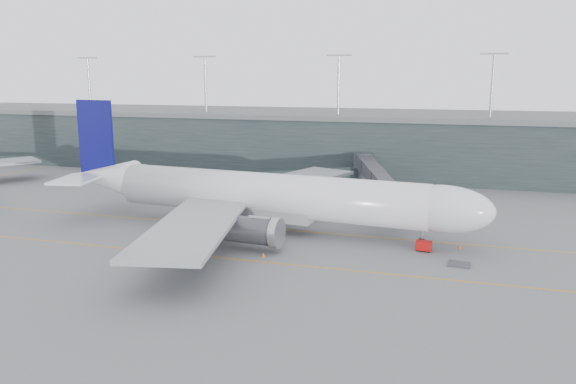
# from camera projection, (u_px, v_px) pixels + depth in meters

# --- Properties ---
(ground) EXTENTS (320.00, 320.00, 0.00)m
(ground) POSITION_uv_depth(u_px,v_px,m) (252.00, 221.00, 96.14)
(ground) COLOR #5B5B60
(ground) RESTS_ON ground
(taxiline_a) EXTENTS (160.00, 0.25, 0.02)m
(taxiline_a) POSITION_uv_depth(u_px,v_px,m) (244.00, 227.00, 92.38)
(taxiline_a) COLOR #C47E12
(taxiline_a) RESTS_ON ground
(taxiline_b) EXTENTS (160.00, 0.25, 0.02)m
(taxiline_b) POSITION_uv_depth(u_px,v_px,m) (202.00, 256.00, 77.35)
(taxiline_b) COLOR #C47E12
(taxiline_b) RESTS_ON ground
(taxiline_lead_main) EXTENTS (0.25, 60.00, 0.02)m
(taxiline_lead_main) POSITION_uv_depth(u_px,v_px,m) (309.00, 199.00, 113.53)
(taxiline_lead_main) COLOR #C47E12
(taxiline_lead_main) RESTS_ON ground
(terminal) EXTENTS (240.00, 36.00, 29.00)m
(terminal) POSITION_uv_depth(u_px,v_px,m) (326.00, 140.00, 149.06)
(terminal) COLOR #1E2829
(terminal) RESTS_ON ground
(main_aircraft) EXTENTS (72.22, 67.62, 20.24)m
(main_aircraft) POSITION_uv_depth(u_px,v_px,m) (265.00, 195.00, 89.43)
(main_aircraft) COLOR silver
(main_aircraft) RESTS_ON ground
(jet_bridge) EXTENTS (16.09, 45.60, 7.09)m
(jet_bridge) POSITION_uv_depth(u_px,v_px,m) (381.00, 172.00, 112.83)
(jet_bridge) COLOR #2E2E33
(jet_bridge) RESTS_ON ground
(gse_cart) EXTENTS (2.29, 1.61, 1.46)m
(gse_cart) POSITION_uv_depth(u_px,v_px,m) (424.00, 245.00, 79.39)
(gse_cart) COLOR #A60B0C
(gse_cart) RESTS_ON ground
(baggage_dolly) EXTENTS (2.97, 2.46, 0.28)m
(baggage_dolly) POSITION_uv_depth(u_px,v_px,m) (459.00, 264.00, 73.51)
(baggage_dolly) COLOR #3A393F
(baggage_dolly) RESTS_ON ground
(uld_a) EXTENTS (2.80, 2.53, 2.09)m
(uld_a) POSITION_uv_depth(u_px,v_px,m) (244.00, 200.00, 106.91)
(uld_a) COLOR #39393E
(uld_a) RESTS_ON ground
(uld_b) EXTENTS (2.61, 2.26, 2.08)m
(uld_b) POSITION_uv_depth(u_px,v_px,m) (258.00, 199.00, 107.96)
(uld_b) COLOR #39393E
(uld_b) RESTS_ON ground
(uld_c) EXTENTS (1.90, 1.53, 1.71)m
(uld_c) POSITION_uv_depth(u_px,v_px,m) (279.00, 202.00, 106.04)
(uld_c) COLOR #39393E
(uld_c) RESTS_ON ground
(cone_nose) EXTENTS (0.44, 0.44, 0.70)m
(cone_nose) POSITION_uv_depth(u_px,v_px,m) (460.00, 246.00, 80.59)
(cone_nose) COLOR #DD590C
(cone_nose) RESTS_ON ground
(cone_wing_stbd) EXTENTS (0.39, 0.39, 0.61)m
(cone_wing_stbd) POSITION_uv_depth(u_px,v_px,m) (263.00, 255.00, 76.95)
(cone_wing_stbd) COLOR #CC610B
(cone_wing_stbd) RESTS_ON ground
(cone_wing_port) EXTENTS (0.40, 0.40, 0.63)m
(cone_wing_port) POSITION_uv_depth(u_px,v_px,m) (320.00, 207.00, 105.00)
(cone_wing_port) COLOR orange
(cone_wing_port) RESTS_ON ground
(cone_tail) EXTENTS (0.49, 0.49, 0.77)m
(cone_tail) POSITION_uv_depth(u_px,v_px,m) (178.00, 235.00, 86.10)
(cone_tail) COLOR orange
(cone_tail) RESTS_ON ground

